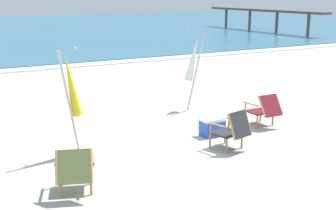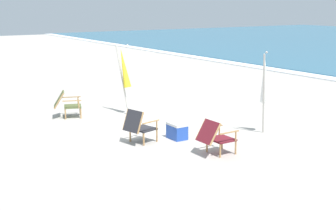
{
  "view_description": "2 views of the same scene",
  "coord_description": "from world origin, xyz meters",
  "px_view_note": "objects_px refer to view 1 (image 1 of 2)",
  "views": [
    {
      "loc": [
        -4.4,
        -7.98,
        3.07
      ],
      "look_at": [
        0.18,
        0.12,
        0.79
      ],
      "focal_mm": 50.0,
      "sensor_mm": 36.0,
      "label": 1
    },
    {
      "loc": [
        10.34,
        -6.15,
        3.22
      ],
      "look_at": [
        0.87,
        -0.03,
        0.78
      ],
      "focal_mm": 50.0,
      "sensor_mm": 36.0,
      "label": 2
    }
  ],
  "objects_px": {
    "umbrella_furled_yellow": "(71,87)",
    "beach_chair_mid_center": "(264,109)",
    "beach_chair_front_right": "(232,129)",
    "cooler_box": "(212,127)",
    "umbrella_furled_white": "(193,59)",
    "beach_chair_back_left": "(75,169)"
  },
  "relations": [
    {
      "from": "umbrella_furled_white",
      "to": "umbrella_furled_yellow",
      "type": "xyz_separation_m",
      "value": [
        -3.86,
        -1.9,
        0.0
      ]
    },
    {
      "from": "beach_chair_mid_center",
      "to": "umbrella_furled_white",
      "type": "bearing_deg",
      "value": 107.66
    },
    {
      "from": "beach_chair_mid_center",
      "to": "umbrella_furled_yellow",
      "type": "xyz_separation_m",
      "value": [
        -4.51,
        0.15,
        0.95
      ]
    },
    {
      "from": "cooler_box",
      "to": "beach_chair_mid_center",
      "type": "bearing_deg",
      "value": 0.51
    },
    {
      "from": "beach_chair_mid_center",
      "to": "beach_chair_back_left",
      "type": "xyz_separation_m",
      "value": [
        -5.03,
        -1.47,
        -0.0
      ]
    },
    {
      "from": "umbrella_furled_white",
      "to": "cooler_box",
      "type": "height_order",
      "value": "umbrella_furled_white"
    },
    {
      "from": "beach_chair_mid_center",
      "to": "umbrella_furled_white",
      "type": "relative_size",
      "value": 0.37
    },
    {
      "from": "cooler_box",
      "to": "umbrella_furled_yellow",
      "type": "bearing_deg",
      "value": 176.93
    },
    {
      "from": "beach_chair_mid_center",
      "to": "umbrella_furled_yellow",
      "type": "height_order",
      "value": "umbrella_furled_yellow"
    },
    {
      "from": "umbrella_furled_white",
      "to": "beach_chair_mid_center",
      "type": "bearing_deg",
      "value": -72.34
    },
    {
      "from": "beach_chair_mid_center",
      "to": "umbrella_furled_yellow",
      "type": "bearing_deg",
      "value": 178.09
    },
    {
      "from": "beach_chair_back_left",
      "to": "cooler_box",
      "type": "xyz_separation_m",
      "value": [
        3.56,
        1.46,
        -0.22
      ]
    },
    {
      "from": "beach_chair_front_right",
      "to": "umbrella_furled_yellow",
      "type": "xyz_separation_m",
      "value": [
        -2.85,
        1.12,
        0.94
      ]
    },
    {
      "from": "beach_chair_mid_center",
      "to": "umbrella_furled_yellow",
      "type": "relative_size",
      "value": 0.37
    },
    {
      "from": "beach_chair_front_right",
      "to": "umbrella_furled_white",
      "type": "bearing_deg",
      "value": 71.56
    },
    {
      "from": "beach_chair_front_right",
      "to": "beach_chair_mid_center",
      "type": "relative_size",
      "value": 1.05
    },
    {
      "from": "umbrella_furled_yellow",
      "to": "umbrella_furled_white",
      "type": "bearing_deg",
      "value": 26.23
    },
    {
      "from": "umbrella_furled_white",
      "to": "umbrella_furled_yellow",
      "type": "relative_size",
      "value": 1.0
    },
    {
      "from": "beach_chair_front_right",
      "to": "cooler_box",
      "type": "xyz_separation_m",
      "value": [
        0.19,
        0.96,
        -0.23
      ]
    },
    {
      "from": "umbrella_furled_yellow",
      "to": "beach_chair_mid_center",
      "type": "bearing_deg",
      "value": -1.91
    },
    {
      "from": "beach_chair_back_left",
      "to": "beach_chair_front_right",
      "type": "bearing_deg",
      "value": 8.39
    },
    {
      "from": "umbrella_furled_yellow",
      "to": "cooler_box",
      "type": "xyz_separation_m",
      "value": [
        3.04,
        -0.16,
        -1.17
      ]
    }
  ]
}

